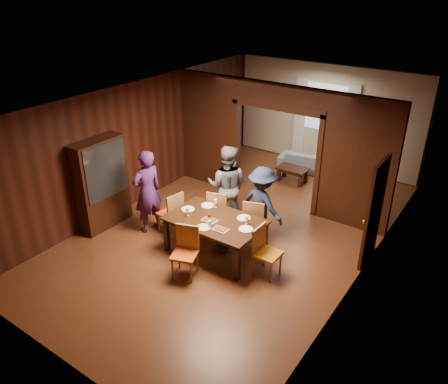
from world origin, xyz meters
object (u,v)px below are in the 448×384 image
Objects in this scene: dining_table at (215,236)px; chair_near at (184,253)px; chair_left at (170,212)px; hutch at (101,184)px; chair_right at (268,252)px; chair_far_l at (220,210)px; chair_far_r at (255,219)px; person_purple at (147,192)px; coffee_table at (292,175)px; person_grey at (227,186)px; sofa at (313,162)px; person_navy at (262,204)px.

chair_near is (-0.02, -0.93, 0.10)m from dining_table.
hutch is (-1.40, -0.58, 0.52)m from chair_left.
chair_left is 2.46m from chair_right.
chair_far_r is (0.83, 0.09, 0.00)m from chair_far_l.
person_purple is 2.30× the size of coffee_table.
person_grey is 1.35m from chair_left.
chair_near is (0.45, -2.03, -0.43)m from person_grey.
sofa is 1.96× the size of chair_right.
dining_table is 1.91× the size of chair_near.
person_purple is 1.90× the size of chair_far_l.
chair_left reaches higher than coffee_table.
chair_far_r is 3.37m from hutch.
person_navy is at bearing 25.74° from hutch.
chair_right is (2.46, -0.12, 0.00)m from chair_left.
chair_far_r is (-0.08, -0.13, -0.32)m from person_navy.
chair_right is 1.00× the size of chair_far_l.
coffee_table is 3.13m from chair_far_l.
coffee_table is (0.22, 2.79, -0.72)m from person_grey.
chair_far_r is at bearing 24.27° from hutch.
person_grey is 0.92× the size of hutch.
dining_table is (0.48, -1.10, -0.54)m from person_grey.
sofa is at bearing -68.25° from person_navy.
dining_table is (-0.47, -1.00, -0.43)m from person_navy.
person_navy is at bearing 56.08° from chair_near.
chair_right is (1.31, -4.89, 0.21)m from sofa.
person_purple is 2.33m from chair_far_r.
hutch is at bearing 13.81° from chair_far_l.
chair_right reaches higher than dining_table.
hutch reaches higher than chair_near.
dining_table is 0.96m from chair_far_r.
dining_table is 2.32× the size of coffee_table.
person_purple is at bearing 92.06° from chair_right.
person_grey is 2.70m from hutch.
person_navy is 2.01× the size of coffee_table.
person_navy is 1.66× the size of chair_near.
chair_left is (-1.25, 0.08, 0.10)m from dining_table.
coffee_table is (-0.26, 3.89, -0.18)m from dining_table.
person_purple is at bearing 40.38° from person_navy.
coffee_table is 4.20m from chair_right.
person_grey is 1.31m from dining_table.
person_navy is 0.99m from chair_far_l.
chair_far_r is at bearing 43.07° from chair_right.
coffee_table is 3.94m from chair_left.
person_grey is 0.99m from chair_far_r.
hutch is at bearing -118.58° from coffee_table.
dining_table is 1.26m from chair_left.
dining_table is at bearing 90.70° from person_grey.
chair_left is at bearing -104.60° from coffee_table.
chair_left is at bearing 24.67° from chair_far_l.
person_grey is 1.14× the size of person_navy.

